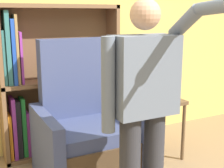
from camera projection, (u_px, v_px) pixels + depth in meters
wall_back at (65, 24)px, 3.45m from camera, size 8.00×0.11×2.80m
bookcase at (48, 84)px, 3.34m from camera, size 1.29×0.28×1.61m
armchair at (86, 134)px, 2.98m from camera, size 0.91×0.82×1.29m
person_standing at (144, 102)px, 2.13m from camera, size 0.59×0.78×1.62m
side_table at (155, 108)px, 3.30m from camera, size 0.49×0.49×0.65m
table_lamp at (157, 67)px, 3.21m from camera, size 0.25×0.25×0.43m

